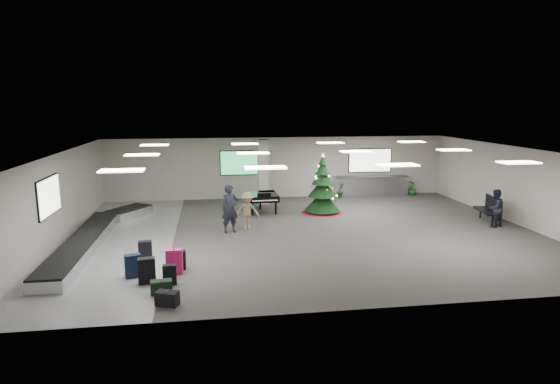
{
  "coord_description": "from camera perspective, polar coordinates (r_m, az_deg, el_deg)",
  "views": [
    {
      "loc": [
        -3.55,
        -17.3,
        4.98
      ],
      "look_at": [
        -0.83,
        1.0,
        1.44
      ],
      "focal_mm": 30.0,
      "sensor_mm": 36.0,
      "label": 1
    }
  ],
  "objects": [
    {
      "name": "grand_piano",
      "position": [
        21.56,
        -2.17,
        -0.6
      ],
      "size": [
        1.43,
        1.8,
        1.0
      ],
      "rotation": [
        0.0,
        0.0,
        0.04
      ],
      "color": "black",
      "rests_on": "ground"
    },
    {
      "name": "baggage_carousel",
      "position": [
        18.38,
        -21.73,
        -5.0
      ],
      "size": [
        2.28,
        9.71,
        0.43
      ],
      "color": "silver",
      "rests_on": "ground"
    },
    {
      "name": "potted_plant_right",
      "position": [
        26.57,
        15.85,
        0.46
      ],
      "size": [
        0.52,
        0.52,
        0.78
      ],
      "primitive_type": "imported",
      "rotation": [
        0.0,
        0.0,
        1.79
      ],
      "color": "#154319",
      "rests_on": "ground"
    },
    {
      "name": "christmas_tree",
      "position": [
        21.49,
        5.2,
        -0.04
      ],
      "size": [
        1.94,
        1.94,
        2.77
      ],
      "color": "#651109",
      "rests_on": "ground"
    },
    {
      "name": "suitcase_3",
      "position": [
        14.65,
        -12.21,
        -8.08
      ],
      "size": [
        0.41,
        0.25,
        0.61
      ],
      "rotation": [
        0.0,
        0.0,
        -0.08
      ],
      "color": "black",
      "rests_on": "ground"
    },
    {
      "name": "bench",
      "position": [
        21.71,
        24.17,
        -1.77
      ],
      "size": [
        0.9,
        1.77,
        1.07
      ],
      "rotation": [
        0.0,
        0.0,
        -0.2
      ],
      "color": "black",
      "rests_on": "ground"
    },
    {
      "name": "traveler_bench",
      "position": [
        20.85,
        24.73,
        -1.81
      ],
      "size": [
        0.93,
        0.85,
        1.56
      ],
      "primitive_type": "imported",
      "rotation": [
        0.0,
        0.0,
        3.56
      ],
      "color": "black",
      "rests_on": "ground"
    },
    {
      "name": "suitcase_8",
      "position": [
        15.76,
        -16.11,
        -6.85
      ],
      "size": [
        0.44,
        0.28,
        0.64
      ],
      "rotation": [
        0.0,
        0.0,
        0.08
      ],
      "color": "black",
      "rests_on": "ground"
    },
    {
      "name": "green_duffel",
      "position": [
        13.0,
        -14.27,
        -11.17
      ],
      "size": [
        0.58,
        0.34,
        0.39
      ],
      "rotation": [
        0.0,
        0.0,
        0.12
      ],
      "color": "black",
      "rests_on": "ground"
    },
    {
      "name": "traveler_a",
      "position": [
        18.22,
        -6.12,
        -2.05
      ],
      "size": [
        0.79,
        0.64,
        1.89
      ],
      "primitive_type": "imported",
      "rotation": [
        0.0,
        0.0,
        0.31
      ],
      "color": "black",
      "rests_on": "ground"
    },
    {
      "name": "room_envelope",
      "position": [
        18.44,
        1.53,
        2.56
      ],
      "size": [
        18.02,
        14.02,
        3.21
      ],
      "color": "#A4A096",
      "rests_on": "ground"
    },
    {
      "name": "suitcase_1",
      "position": [
        13.53,
        -13.3,
        -9.79
      ],
      "size": [
        0.38,
        0.2,
        0.59
      ],
      "rotation": [
        0.0,
        0.0,
        0.03
      ],
      "color": "black",
      "rests_on": "ground"
    },
    {
      "name": "suitcase_0",
      "position": [
        13.75,
        -15.94,
        -9.22
      ],
      "size": [
        0.51,
        0.33,
        0.76
      ],
      "rotation": [
        0.0,
        0.0,
        0.15
      ],
      "color": "black",
      "rests_on": "ground"
    },
    {
      "name": "service_counter",
      "position": [
        25.82,
        11.02,
        0.73
      ],
      "size": [
        4.05,
        0.65,
        1.08
      ],
      "color": "silver",
      "rests_on": "ground"
    },
    {
      "name": "navy_suitcase",
      "position": [
        14.31,
        -17.48,
        -8.59
      ],
      "size": [
        0.51,
        0.38,
        0.71
      ],
      "rotation": [
        0.0,
        0.0,
        0.31
      ],
      "color": "black",
      "rests_on": "ground"
    },
    {
      "name": "ground",
      "position": [
        18.35,
        3.03,
        -4.94
      ],
      "size": [
        18.0,
        18.0,
        0.0
      ],
      "primitive_type": "plane",
      "color": "#32302E",
      "rests_on": "ground"
    },
    {
      "name": "potted_plant_left",
      "position": [
        25.05,
        7.39,
        0.16
      ],
      "size": [
        0.52,
        0.48,
        0.77
      ],
      "primitive_type": "imported",
      "rotation": [
        0.0,
        0.0,
        0.42
      ],
      "color": "#154319",
      "rests_on": "ground"
    },
    {
      "name": "black_duffel",
      "position": [
        12.28,
        -13.58,
        -12.5
      ],
      "size": [
        0.63,
        0.49,
        0.38
      ],
      "rotation": [
        0.0,
        0.0,
        -0.38
      ],
      "color": "black",
      "rests_on": "ground"
    },
    {
      "name": "traveler_b",
      "position": [
        18.58,
        -4.03,
        -2.33
      ],
      "size": [
        1.06,
        0.72,
        1.52
      ],
      "primitive_type": "imported",
      "rotation": [
        0.0,
        0.0,
        0.17
      ],
      "color": "#7F6F4E",
      "rests_on": "ground"
    },
    {
      "name": "pink_suitcase",
      "position": [
        14.28,
        -12.75,
        -8.27
      ],
      "size": [
        0.48,
        0.28,
        0.77
      ],
      "rotation": [
        0.0,
        0.0,
        -0.02
      ],
      "color": "#D61C61",
      "rests_on": "ground"
    }
  ]
}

